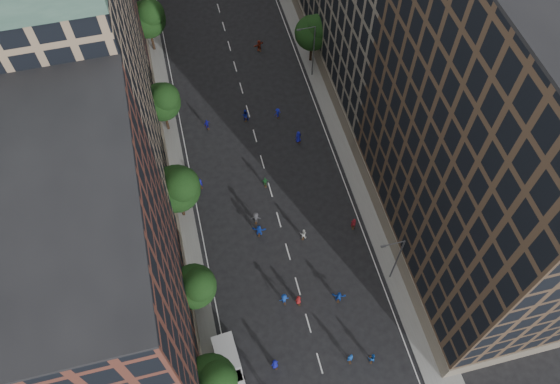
{
  "coord_description": "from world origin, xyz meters",
  "views": [
    {
      "loc": [
        -7.87,
        -9.7,
        58.3
      ],
      "look_at": [
        0.81,
        25.13,
        2.0
      ],
      "focal_mm": 35.0,
      "sensor_mm": 36.0,
      "label": 1
    }
  ],
  "objects_px": {
    "skater_1": "(350,358)",
    "skater_2": "(372,358)",
    "cargo_van": "(228,360)",
    "streetlamp_far": "(312,49)",
    "skater_0": "(275,364)",
    "streetlamp_near": "(396,258)"
  },
  "relations": [
    {
      "from": "streetlamp_far",
      "to": "skater_1",
      "type": "xyz_separation_m",
      "value": [
        -7.24,
        -40.95,
        -4.25
      ]
    },
    {
      "from": "streetlamp_near",
      "to": "streetlamp_far",
      "type": "height_order",
      "value": "same"
    },
    {
      "from": "skater_0",
      "to": "skater_2",
      "type": "relative_size",
      "value": 1.07
    },
    {
      "from": "streetlamp_far",
      "to": "skater_1",
      "type": "bearing_deg",
      "value": -100.02
    },
    {
      "from": "streetlamp_near",
      "to": "cargo_van",
      "type": "relative_size",
      "value": 1.72
    },
    {
      "from": "cargo_van",
      "to": "skater_1",
      "type": "xyz_separation_m",
      "value": [
        12.44,
        -2.72,
        -0.51
      ]
    },
    {
      "from": "skater_1",
      "to": "skater_2",
      "type": "bearing_deg",
      "value": 169.97
    },
    {
      "from": "streetlamp_far",
      "to": "cargo_van",
      "type": "xyz_separation_m",
      "value": [
        -19.68,
        -38.23,
        -3.74
      ]
    },
    {
      "from": "skater_1",
      "to": "skater_2",
      "type": "height_order",
      "value": "skater_1"
    },
    {
      "from": "cargo_van",
      "to": "skater_0",
      "type": "distance_m",
      "value": 4.88
    },
    {
      "from": "streetlamp_far",
      "to": "skater_0",
      "type": "xyz_separation_m",
      "value": [
        -15.04,
        -39.64,
        -4.27
      ]
    },
    {
      "from": "streetlamp_far",
      "to": "skater_0",
      "type": "relative_size",
      "value": 5.06
    },
    {
      "from": "skater_0",
      "to": "skater_1",
      "type": "distance_m",
      "value": 7.91
    },
    {
      "from": "cargo_van",
      "to": "skater_1",
      "type": "bearing_deg",
      "value": -16.35
    },
    {
      "from": "streetlamp_near",
      "to": "cargo_van",
      "type": "distance_m",
      "value": 20.7
    },
    {
      "from": "streetlamp_far",
      "to": "skater_0",
      "type": "bearing_deg",
      "value": -110.77
    },
    {
      "from": "skater_1",
      "to": "skater_2",
      "type": "xyz_separation_m",
      "value": [
        2.2,
        -0.52,
        -0.09
      ]
    },
    {
      "from": "streetlamp_near",
      "to": "skater_0",
      "type": "distance_m",
      "value": 16.99
    },
    {
      "from": "skater_0",
      "to": "streetlamp_far",
      "type": "bearing_deg",
      "value": -126.41
    },
    {
      "from": "skater_0",
      "to": "skater_1",
      "type": "bearing_deg",
      "value": 154.88
    },
    {
      "from": "skater_1",
      "to": "skater_2",
      "type": "distance_m",
      "value": 2.26
    },
    {
      "from": "streetlamp_far",
      "to": "skater_2",
      "type": "relative_size",
      "value": 5.43
    }
  ]
}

